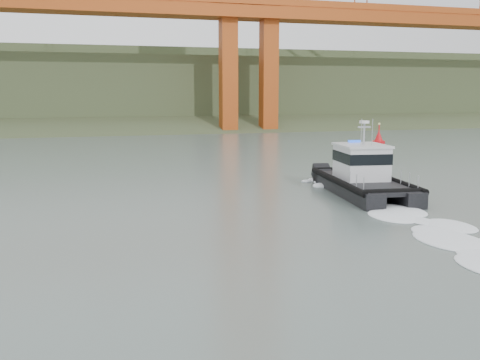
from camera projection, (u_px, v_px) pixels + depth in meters
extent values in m
plane|color=#576761|center=(262.00, 249.00, 25.80)|extent=(400.00, 400.00, 0.00)
cube|color=#3B4B2B|center=(126.00, 128.00, 113.10)|extent=(500.00, 44.72, 16.25)
cube|color=#3B4B2B|center=(118.00, 98.00, 138.69)|extent=(500.00, 70.00, 18.00)
cube|color=#3B4B2B|center=(112.00, 81.00, 161.61)|extent=(500.00, 60.00, 16.00)
cube|color=#9F3F13|center=(129.00, 8.00, 93.40)|extent=(260.00, 6.00, 2.20)
cube|color=black|center=(345.00, 189.00, 39.57)|extent=(2.75, 11.66, 1.26)
cube|color=black|center=(381.00, 187.00, 40.01)|extent=(2.75, 11.66, 1.26)
cube|color=black|center=(366.00, 183.00, 39.19)|extent=(5.38, 10.43, 0.26)
cube|color=silver|center=(361.00, 163.00, 40.00)|extent=(3.59, 4.14, 2.42)
cube|color=black|center=(361.00, 157.00, 39.93)|extent=(3.66, 4.21, 0.79)
cube|color=silver|center=(362.00, 145.00, 39.79)|extent=(3.82, 4.38, 0.17)
cylinder|color=#96999E|center=(364.00, 134.00, 39.34)|extent=(0.17, 0.17, 1.89)
cylinder|color=white|center=(364.00, 122.00, 39.20)|extent=(0.74, 0.74, 0.19)
cylinder|color=red|center=(378.00, 145.00, 72.96)|extent=(1.72, 1.72, 1.15)
cone|color=red|center=(379.00, 137.00, 72.78)|extent=(1.34, 1.34, 1.72)
cylinder|color=red|center=(379.00, 128.00, 72.59)|extent=(0.15, 0.15, 0.96)
sphere|color=#E5D87F|center=(379.00, 124.00, 72.50)|extent=(0.29, 0.29, 0.29)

